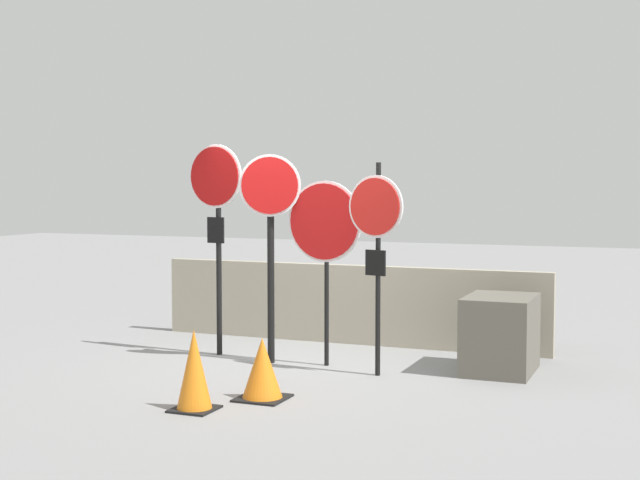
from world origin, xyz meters
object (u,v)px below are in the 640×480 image
stop_sign_3 (376,225)px  stop_sign_1 (270,217)px  storage_crate (500,334)px  traffic_cone_0 (262,369)px  stop_sign_0 (216,200)px  traffic_cone_1 (194,370)px  stop_sign_2 (325,228)px

stop_sign_3 → stop_sign_1: bearing=-174.1°
storage_crate → traffic_cone_0: bearing=-132.2°
traffic_cone_0 → storage_crate: (1.86, 2.05, 0.12)m
stop_sign_0 → traffic_cone_0: 2.73m
stop_sign_1 → storage_crate: 2.84m
stop_sign_0 → traffic_cone_1: stop_sign_0 is taller
stop_sign_2 → storage_crate: 2.23m
storage_crate → traffic_cone_1: bearing=-130.4°
stop_sign_0 → traffic_cone_0: bearing=-41.4°
stop_sign_0 → traffic_cone_0: (1.43, -1.74, -1.55)m
traffic_cone_0 → storage_crate: bearing=47.8°
stop_sign_0 → stop_sign_3: 2.15m
stop_sign_1 → stop_sign_2: size_ratio=1.14×
stop_sign_2 → stop_sign_3: size_ratio=0.92×
storage_crate → stop_sign_2: bearing=-167.1°
stop_sign_0 → stop_sign_1: stop_sign_0 is taller
storage_crate → stop_sign_0: bearing=-174.6°
stop_sign_0 → storage_crate: stop_sign_0 is taller
stop_sign_3 → traffic_cone_1: stop_sign_3 is taller
traffic_cone_0 → storage_crate: storage_crate is taller
stop_sign_1 → storage_crate: (2.50, 0.51, -1.25)m
stop_sign_1 → traffic_cone_1: bearing=-101.8°
stop_sign_0 → storage_crate: bearing=14.4°
stop_sign_2 → stop_sign_0: bearing=-178.7°
stop_sign_3 → traffic_cone_1: 2.55m
stop_sign_2 → stop_sign_3: stop_sign_3 is taller
stop_sign_1 → stop_sign_2: stop_sign_1 is taller
stop_sign_3 → storage_crate: stop_sign_3 is taller
stop_sign_0 → stop_sign_1: size_ratio=1.06×
stop_sign_1 → stop_sign_0: bearing=147.7°
stop_sign_3 → traffic_cone_1: bearing=-104.6°
stop_sign_1 → traffic_cone_1: (0.25, -2.14, -1.30)m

